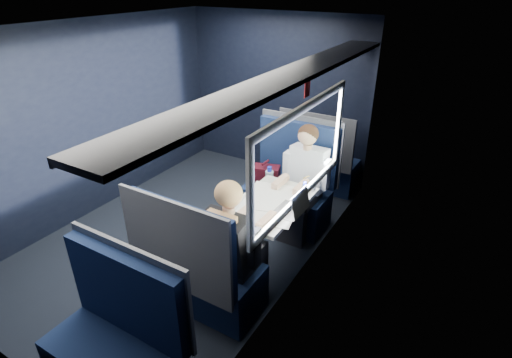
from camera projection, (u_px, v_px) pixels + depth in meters
The scene contains 13 objects.
ground at pixel (191, 233), 4.72m from camera, with size 2.80×4.20×0.01m, color black.
room_shell at pixel (181, 112), 4.03m from camera, with size 3.00×4.40×2.40m.
table at pixel (268, 208), 3.94m from camera, with size 0.62×1.00×0.74m.
seat_bay_near at pixel (288, 188), 4.81m from camera, with size 1.04×0.62×1.26m.
seat_bay_far at pixel (200, 272), 3.47m from camera, with size 1.04×0.62×1.26m.
seat_row_front at pixel (319, 162), 5.51m from camera, with size 1.04×0.51×1.16m.
seat_row_back at pixel (118, 348), 2.77m from camera, with size 1.04×0.51×1.16m.
man at pixel (304, 177), 4.42m from camera, with size 0.53×0.56×1.32m.
woman at pixel (233, 241), 3.34m from camera, with size 0.53×0.56×1.32m.
papers at pixel (271, 203), 3.87m from camera, with size 0.55×0.79×0.01m, color white.
laptop at pixel (294, 207), 3.68m from camera, with size 0.24×0.32×0.24m.
bottle_small at pixel (304, 192), 3.88m from camera, with size 0.06×0.06×0.20m.
cup at pixel (312, 186), 4.09m from camera, with size 0.07×0.07×0.09m, color white.
Camera 1 is at (2.66, -2.96, 2.72)m, focal length 28.00 mm.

